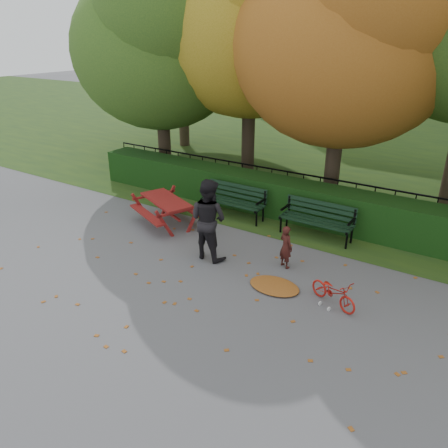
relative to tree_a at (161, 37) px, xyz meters
The scene contains 16 objects.
ground 8.86m from the tree_a, 47.07° to the right, with size 90.00×90.00×0.00m, color slate.
grass_strip 10.87m from the tree_a, 58.37° to the left, with size 90.00×90.00×0.00m, color #213D19.
hedge 6.65m from the tree_a, 11.73° to the right, with size 13.00×0.90×1.00m, color black.
iron_fence 6.55m from the tree_a, ahead, with size 14.00×0.04×1.02m.
tree_a is the anchor object (origin of this frame).
tree_b 3.11m from the tree_a, 23.05° to the left, with size 6.72×6.40×8.79m.
tree_c 6.04m from the tree_a, ahead, with size 6.30×6.00×8.00m.
tree_f 4.31m from the tree_a, 117.98° to the left, with size 6.93×6.60×9.19m.
bench_left 5.89m from the tree_a, 25.76° to the right, with size 1.80×0.57×0.88m.
bench_right 7.69m from the tree_a, 16.61° to the right, with size 1.80×0.57×0.88m.
picnic_table 5.84m from the tree_a, 51.00° to the right, with size 2.07×1.90×0.81m.
leaf_pile 9.13m from the tree_a, 35.19° to the right, with size 1.04×0.72×0.07m, color brown.
leaf_scatter 8.67m from the tree_a, 45.49° to the right, with size 9.00×5.70×0.01m, color brown, non-canonical shape.
child 8.35m from the tree_a, 30.42° to the right, with size 0.35×0.23×0.96m, color #3C1613.
adult 7.24m from the tree_a, 42.16° to the right, with size 0.89×0.69×1.84m, color black.
bicycle 9.87m from the tree_a, 30.50° to the right, with size 0.36×1.04×0.54m, color #B71810.
Camera 1 is at (4.52, -5.81, 4.68)m, focal length 35.00 mm.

